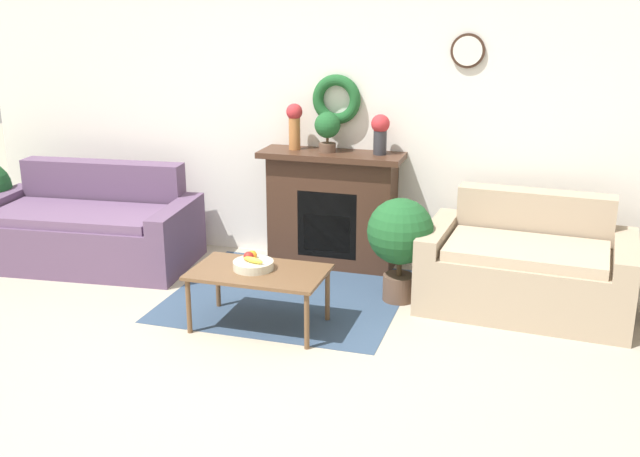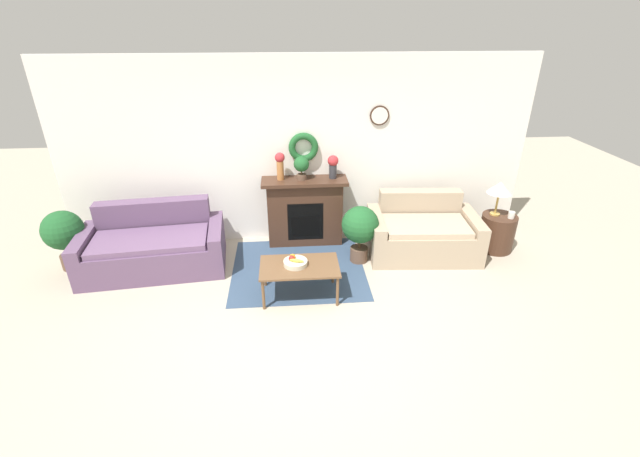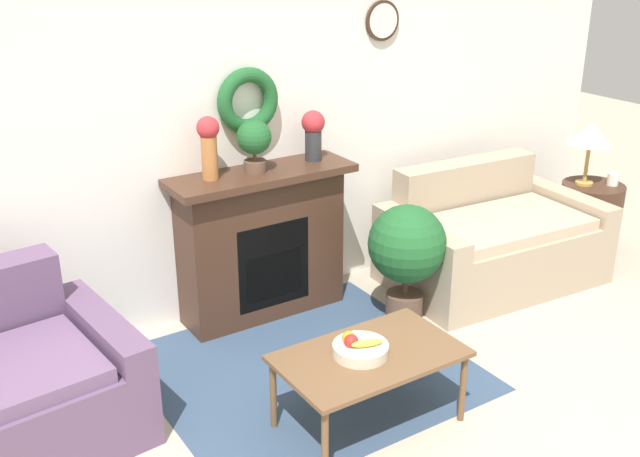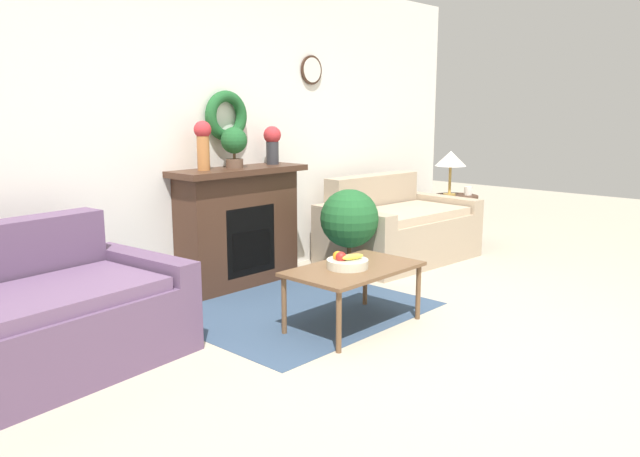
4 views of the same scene
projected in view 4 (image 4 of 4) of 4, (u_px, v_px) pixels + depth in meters
The scene contains 15 objects.
ground_plane at pixel (459, 356), 3.89m from camera, with size 16.00×16.00×0.00m, color #ADA38E.
floor_rug at pixel (292, 307), 4.83m from camera, with size 1.80×1.67×0.01m.
wall_back at pixel (212, 128), 5.27m from camera, with size 6.80×0.16×2.70m.
fireplace at pixel (239, 226), 5.36m from camera, with size 1.24×0.41×1.02m.
couch_left at pixel (15, 326), 3.52m from camera, with size 1.95×1.14×0.85m.
loveseat_right at pixel (397, 230), 6.30m from camera, with size 1.60×1.06×0.84m.
coffee_table at pixel (354, 273), 4.34m from camera, with size 0.96×0.57×0.43m.
fruit_bowl at pixel (347, 262), 4.31m from camera, with size 0.29×0.29×0.12m.
side_table_by_loveseat at pixel (455, 219), 7.12m from camera, with size 0.50×0.50×0.54m.
table_lamp at pixel (451, 160), 6.98m from camera, with size 0.35×0.35×0.50m.
mug at pixel (468, 191), 7.08m from camera, with size 0.09×0.09×0.10m.
vase_on_mantel_left at pixel (203, 141), 4.98m from camera, with size 0.14×0.14×0.40m.
vase_on_mantel_right at pixel (272, 142), 5.53m from camera, with size 0.16×0.16×0.34m.
potted_plant_on_mantel at pixel (234, 143), 5.19m from camera, with size 0.22×0.22×0.34m.
potted_plant_floor_by_loveseat at pixel (349, 223), 5.46m from camera, with size 0.51×0.51×0.83m.
Camera 4 is at (-3.28, -1.86, 1.52)m, focal length 35.00 mm.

